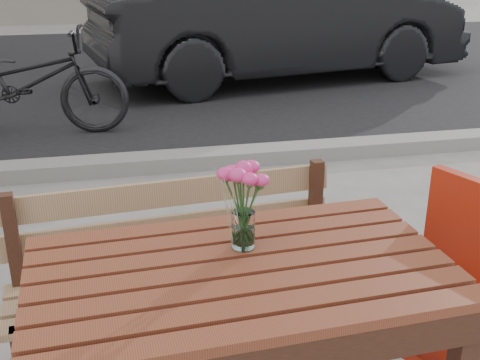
{
  "coord_description": "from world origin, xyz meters",
  "views": [
    {
      "loc": [
        -0.43,
        -1.59,
        1.72
      ],
      "look_at": [
        -0.06,
        0.15,
        1.01
      ],
      "focal_mm": 45.0,
      "sensor_mm": 36.0,
      "label": 1
    }
  ],
  "objects_px": {
    "red_chair": "(454,295)",
    "parked_car": "(280,17)",
    "main_vase": "(243,195)",
    "bicycle": "(25,83)",
    "main_table": "(241,302)"
  },
  "relations": [
    {
      "from": "main_vase",
      "to": "red_chair",
      "type": "bearing_deg",
      "value": -4.32
    },
    {
      "from": "main_vase",
      "to": "bicycle",
      "type": "xyz_separation_m",
      "value": [
        -1.17,
        4.11,
        -0.48
      ]
    },
    {
      "from": "main_table",
      "to": "parked_car",
      "type": "height_order",
      "value": "parked_car"
    },
    {
      "from": "red_chair",
      "to": "parked_car",
      "type": "relative_size",
      "value": 0.19
    },
    {
      "from": "main_vase",
      "to": "parked_car",
      "type": "relative_size",
      "value": 0.06
    },
    {
      "from": "red_chair",
      "to": "bicycle",
      "type": "xyz_separation_m",
      "value": [
        -1.92,
        4.17,
        -0.05
      ]
    },
    {
      "from": "main_table",
      "to": "red_chair",
      "type": "bearing_deg",
      "value": 1.31
    },
    {
      "from": "main_table",
      "to": "red_chair",
      "type": "relative_size",
      "value": 1.41
    },
    {
      "from": "bicycle",
      "to": "parked_car",
      "type": "bearing_deg",
      "value": -51.58
    },
    {
      "from": "red_chair",
      "to": "main_table",
      "type": "bearing_deg",
      "value": -107.97
    },
    {
      "from": "bicycle",
      "to": "main_table",
      "type": "bearing_deg",
      "value": -158.97
    },
    {
      "from": "main_table",
      "to": "parked_car",
      "type": "distance_m",
      "value": 6.39
    },
    {
      "from": "red_chair",
      "to": "parked_car",
      "type": "height_order",
      "value": "parked_car"
    },
    {
      "from": "bicycle",
      "to": "red_chair",
      "type": "bearing_deg",
      "value": -149.24
    },
    {
      "from": "main_table",
      "to": "red_chair",
      "type": "xyz_separation_m",
      "value": [
        0.79,
        0.06,
        -0.12
      ]
    }
  ]
}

